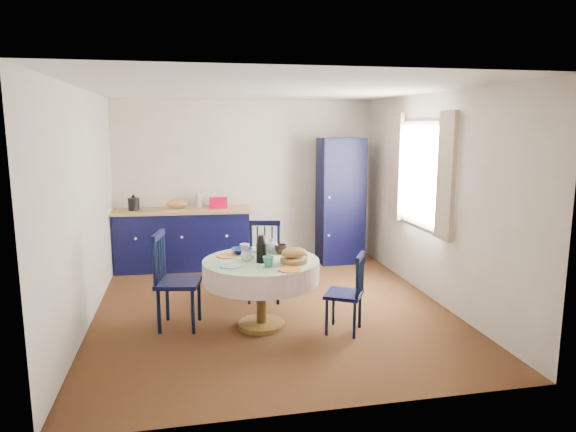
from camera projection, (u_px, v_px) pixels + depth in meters
name	position (u px, v px, depth m)	size (l,w,h in m)	color
floor	(272.00, 308.00, 6.01)	(4.50, 4.50, 0.00)	black
ceiling	(270.00, 89.00, 5.58)	(4.50, 4.50, 0.00)	white
wall_back	(247.00, 182.00, 7.97)	(4.00, 0.02, 2.50)	silver
wall_left	(84.00, 208.00, 5.40)	(0.02, 4.50, 2.50)	silver
wall_right	(434.00, 198.00, 6.19)	(0.02, 4.50, 2.50)	silver
window	(421.00, 173.00, 6.42)	(0.10, 1.74, 1.45)	white
kitchen_counter	(183.00, 238.00, 7.63)	(2.04, 0.74, 1.13)	black
pantry_cabinet	(341.00, 201.00, 7.91)	(0.68, 0.50, 1.92)	black
dining_table	(262.00, 271.00, 5.35)	(1.21, 1.21, 1.01)	brown
chair_left	(174.00, 280.00, 5.36)	(0.52, 0.54, 1.02)	black
chair_far	(264.00, 261.00, 6.26)	(0.50, 0.49, 0.95)	black
chair_right	(347.00, 292.00, 5.25)	(0.49, 0.50, 0.84)	black
mug_a	(247.00, 256.00, 5.30)	(0.11, 0.11, 0.09)	silver
mug_b	(268.00, 261.00, 5.07)	(0.11, 0.11, 0.10)	teal
mug_c	(281.00, 249.00, 5.58)	(0.13, 0.13, 0.10)	black
mug_d	(245.00, 248.00, 5.62)	(0.11, 0.11, 0.10)	silver
cobalt_bowl	(242.00, 251.00, 5.59)	(0.23, 0.23, 0.06)	navy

